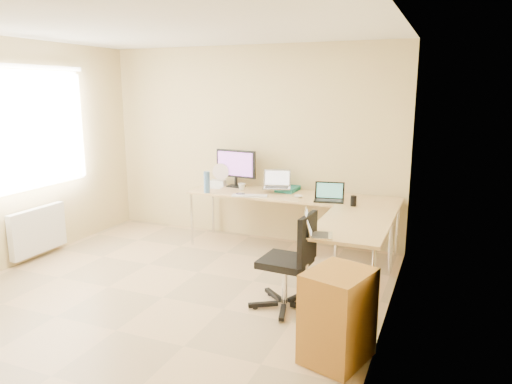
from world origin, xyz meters
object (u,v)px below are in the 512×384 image
at_px(keyboard, 250,196).
at_px(water_bottle, 207,182).
at_px(laptop_center, 277,180).
at_px(laptop_return, 319,226).
at_px(mug, 242,187).
at_px(cabinet, 338,316).
at_px(desk_return, 352,258).
at_px(desk_fan, 222,175).
at_px(laptop_black, 329,192).
at_px(office_chair, 285,257).
at_px(desk_main, 291,223).
at_px(monitor, 236,168).

distance_m(keyboard, water_bottle, 0.61).
distance_m(laptop_center, laptop_return, 1.89).
height_order(mug, cabinet, mug).
distance_m(desk_return, laptop_center, 1.69).
bearing_deg(desk_fan, cabinet, -61.38).
height_order(laptop_black, desk_fan, desk_fan).
relative_size(water_bottle, laptop_return, 0.93).
bearing_deg(office_chair, desk_main, 110.07).
bearing_deg(desk_fan, laptop_black, -25.45).
relative_size(office_chair, cabinet, 1.33).
distance_m(mug, desk_fan, 0.42).
relative_size(keyboard, office_chair, 0.47).
xyz_separation_m(laptop_return, cabinet, (0.36, -0.73, -0.47)).
distance_m(desk_main, laptop_return, 1.79).
bearing_deg(cabinet, desk_main, 132.64).
xyz_separation_m(desk_main, laptop_return, (0.77, -1.55, 0.46)).
height_order(desk_main, water_bottle, water_bottle).
bearing_deg(laptop_black, office_chair, -102.86).
distance_m(desk_return, mug, 1.99).
xyz_separation_m(laptop_center, water_bottle, (-0.82, -0.36, -0.03)).
bearing_deg(monitor, desk_return, -26.48).
bearing_deg(water_bottle, cabinet, -42.50).
height_order(desk_main, keyboard, keyboard).
relative_size(laptop_center, office_chair, 0.37).
relative_size(monitor, laptop_return, 2.01).
xyz_separation_m(laptop_center, laptop_return, (0.99, -1.61, -0.07)).
bearing_deg(mug, keyboard, -51.86).
bearing_deg(desk_main, desk_fan, 170.12).
relative_size(desk_return, desk_fan, 4.54).
xyz_separation_m(desk_return, office_chair, (-0.52, -0.58, 0.14)).
relative_size(desk_main, laptop_return, 9.01).
bearing_deg(laptop_return, office_chair, 81.06).
height_order(monitor, office_chair, monitor).
bearing_deg(desk_main, water_bottle, -164.07).
bearing_deg(water_bottle, desk_main, 15.93).
bearing_deg(laptop_return, laptop_center, 17.96).
bearing_deg(desk_main, office_chair, -73.74).
xyz_separation_m(monitor, laptop_return, (1.62, -1.74, -0.16)).
xyz_separation_m(desk_main, desk_fan, (-1.06, 0.18, 0.51)).
height_order(water_bottle, laptop_return, water_bottle).
bearing_deg(laptop_return, monitor, 29.49).
relative_size(desk_main, water_bottle, 9.68).
relative_size(keyboard, cabinet, 0.62).
bearing_deg(monitor, keyboard, -43.40).
height_order(desk_return, laptop_return, laptop_return).
height_order(water_bottle, office_chair, water_bottle).
bearing_deg(desk_fan, laptop_return, -56.46).
distance_m(desk_return, desk_fan, 2.41).
distance_m(water_bottle, laptop_return, 2.20).
height_order(laptop_return, cabinet, laptop_return).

